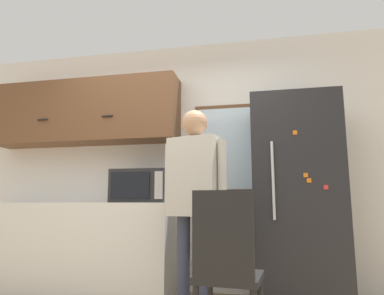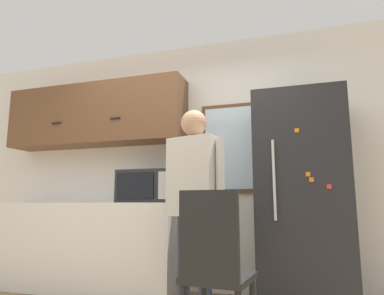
% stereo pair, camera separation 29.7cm
% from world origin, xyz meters
% --- Properties ---
extents(back_wall, '(6.00, 0.06, 2.70)m').
position_xyz_m(back_wall, '(0.00, 1.73, 1.35)').
color(back_wall, white).
rests_on(back_wall, ground_plane).
extents(counter, '(2.18, 0.60, 0.91)m').
position_xyz_m(counter, '(-1.11, 1.40, 0.45)').
color(counter, silver).
rests_on(counter, ground_plane).
extents(upper_cabinets, '(2.18, 0.39, 0.71)m').
position_xyz_m(upper_cabinets, '(-1.11, 1.52, 1.92)').
color(upper_cabinets, brown).
extents(microwave, '(0.56, 0.39, 0.33)m').
position_xyz_m(microwave, '(-0.33, 1.34, 1.07)').
color(microwave, '#232326').
rests_on(microwave, counter).
extents(person, '(0.56, 0.33, 1.70)m').
position_xyz_m(person, '(0.30, 0.89, 1.04)').
color(person, '#33384C').
rests_on(person, ground_plane).
extents(refrigerator, '(0.78, 0.67, 1.89)m').
position_xyz_m(refrigerator, '(1.16, 1.37, 0.95)').
color(refrigerator, '#232326').
rests_on(refrigerator, ground_plane).
extents(chair, '(0.44, 0.44, 0.98)m').
position_xyz_m(chair, '(0.63, 0.26, 0.53)').
color(chair, black).
rests_on(chair, ground_plane).
extents(window, '(0.65, 0.05, 0.96)m').
position_xyz_m(window, '(0.48, 1.69, 1.48)').
color(window, brown).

